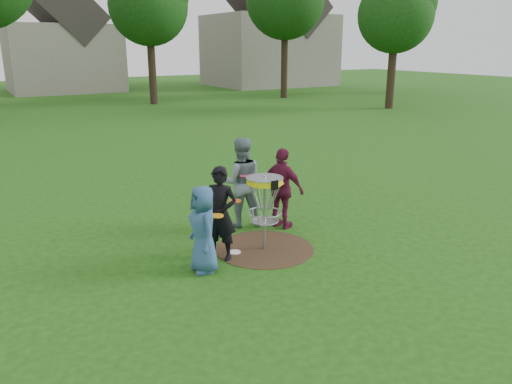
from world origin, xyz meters
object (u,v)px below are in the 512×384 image
player_black (220,214)px  disc_golf_basket (265,195)px  player_blue (203,229)px  player_maroon (282,189)px  player_grey (241,182)px

player_black → disc_golf_basket: player_black is taller
player_blue → player_maroon: player_maroon is taller
player_grey → player_maroon: 0.85m
player_black → disc_golf_basket: (0.86, -0.03, 0.20)m
disc_golf_basket → player_blue: bearing=-168.4°
disc_golf_basket → player_grey: bearing=79.6°
player_blue → player_grey: (1.56, 1.59, 0.19)m
player_blue → player_black: (0.45, 0.30, 0.09)m
player_blue → player_black: size_ratio=0.88×
player_black → disc_golf_basket: 0.89m
player_blue → player_grey: bearing=140.4°
player_black → player_grey: 1.70m
player_maroon → disc_golf_basket: size_ratio=1.18×
player_maroon → player_grey: bearing=25.9°
player_black → player_maroon: player_black is taller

